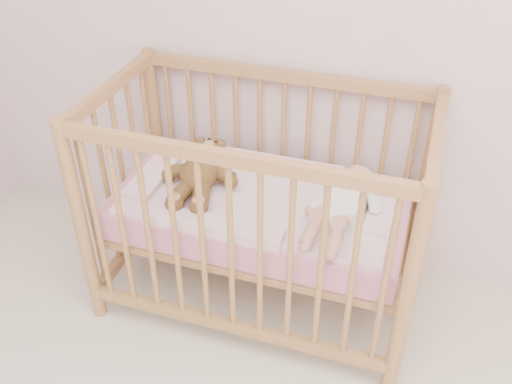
% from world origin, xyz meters
% --- Properties ---
extents(crib, '(1.36, 0.76, 1.00)m').
position_xyz_m(crib, '(-0.37, 1.60, 0.50)').
color(crib, '#AE7549').
rests_on(crib, floor).
extents(mattress, '(1.22, 0.62, 0.13)m').
position_xyz_m(mattress, '(-0.37, 1.60, 0.49)').
color(mattress, pink).
rests_on(mattress, crib).
extents(blanket, '(1.10, 0.58, 0.06)m').
position_xyz_m(blanket, '(-0.37, 1.60, 0.56)').
color(blanket, pink).
rests_on(blanket, mattress).
extents(baby, '(0.36, 0.61, 0.14)m').
position_xyz_m(baby, '(-0.01, 1.58, 0.64)').
color(baby, white).
rests_on(baby, blanket).
extents(teddy_bear, '(0.40, 0.53, 0.14)m').
position_xyz_m(teddy_bear, '(-0.63, 1.58, 0.65)').
color(teddy_bear, brown).
rests_on(teddy_bear, blanket).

